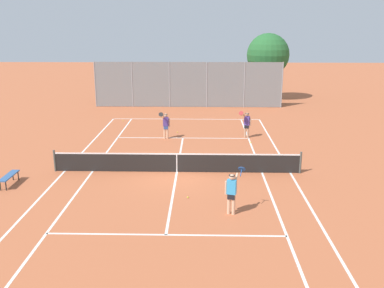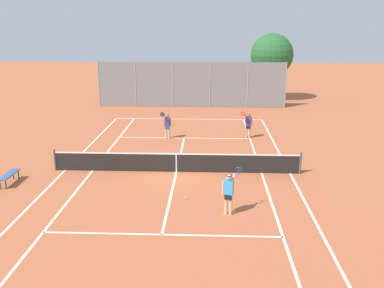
# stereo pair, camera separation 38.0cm
# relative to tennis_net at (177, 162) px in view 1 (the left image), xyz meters

# --- Properties ---
(ground_plane) EXTENTS (120.00, 120.00, 0.00)m
(ground_plane) POSITION_rel_tennis_net_xyz_m (0.00, 0.00, -0.51)
(ground_plane) COLOR #B25B38
(court_line_markings) EXTENTS (11.10, 23.90, 0.01)m
(court_line_markings) POSITION_rel_tennis_net_xyz_m (0.00, 0.00, -0.51)
(court_line_markings) COLOR silver
(court_line_markings) RESTS_ON ground
(tennis_net) EXTENTS (12.00, 0.10, 1.07)m
(tennis_net) POSITION_rel_tennis_net_xyz_m (0.00, 0.00, 0.00)
(tennis_net) COLOR #474C47
(tennis_net) RESTS_ON ground
(player_near_side) EXTENTS (0.81, 0.70, 1.77)m
(player_near_side) POSITION_rel_tennis_net_xyz_m (2.34, -4.66, 0.42)
(player_near_side) COLOR #D8A884
(player_near_side) RESTS_ON ground
(player_far_left) EXTENTS (0.64, 0.75, 1.77)m
(player_far_left) POSITION_rel_tennis_net_xyz_m (-1.05, 6.21, 0.42)
(player_far_left) COLOR #D8A884
(player_far_left) RESTS_ON ground
(player_far_right) EXTENTS (0.83, 0.69, 1.77)m
(player_far_right) POSITION_rel_tennis_net_xyz_m (4.01, 6.58, 0.42)
(player_far_right) COLOR tan
(player_far_right) RESTS_ON ground
(loose_tennis_ball_0) EXTENTS (0.07, 0.07, 0.07)m
(loose_tennis_ball_0) POSITION_rel_tennis_net_xyz_m (4.15, 5.35, -0.48)
(loose_tennis_ball_0) COLOR #D1DB33
(loose_tennis_ball_0) RESTS_ON ground
(loose_tennis_ball_1) EXTENTS (0.07, 0.07, 0.07)m
(loose_tennis_ball_1) POSITION_rel_tennis_net_xyz_m (-4.63, 11.07, -0.48)
(loose_tennis_ball_1) COLOR #D1DB33
(loose_tennis_ball_1) RESTS_ON ground
(loose_tennis_ball_2) EXTENTS (0.07, 0.07, 0.07)m
(loose_tennis_ball_2) POSITION_rel_tennis_net_xyz_m (-0.42, 7.73, -0.48)
(loose_tennis_ball_2) COLOR #D1DB33
(loose_tennis_ball_2) RESTS_ON ground
(loose_tennis_ball_3) EXTENTS (0.07, 0.07, 0.07)m
(loose_tennis_ball_3) POSITION_rel_tennis_net_xyz_m (-3.81, 1.92, -0.48)
(loose_tennis_ball_3) COLOR #D1DB33
(loose_tennis_ball_3) RESTS_ON ground
(loose_tennis_ball_4) EXTENTS (0.07, 0.07, 0.07)m
(loose_tennis_ball_4) POSITION_rel_tennis_net_xyz_m (0.64, -3.19, -0.48)
(loose_tennis_ball_4) COLOR #D1DB33
(loose_tennis_ball_4) RESTS_ON ground
(courtside_bench) EXTENTS (0.36, 1.50, 0.47)m
(courtside_bench) POSITION_rel_tennis_net_xyz_m (-7.37, -1.90, -0.10)
(courtside_bench) COLOR #33598C
(courtside_bench) RESTS_ON ground
(back_fence) EXTENTS (16.01, 0.08, 3.85)m
(back_fence) POSITION_rel_tennis_net_xyz_m (0.00, 16.74, 1.42)
(back_fence) COLOR gray
(back_fence) RESTS_ON ground
(tree_behind_left) EXTENTS (3.89, 3.89, 6.12)m
(tree_behind_left) POSITION_rel_tennis_net_xyz_m (7.28, 20.53, 3.58)
(tree_behind_left) COLOR brown
(tree_behind_left) RESTS_ON ground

